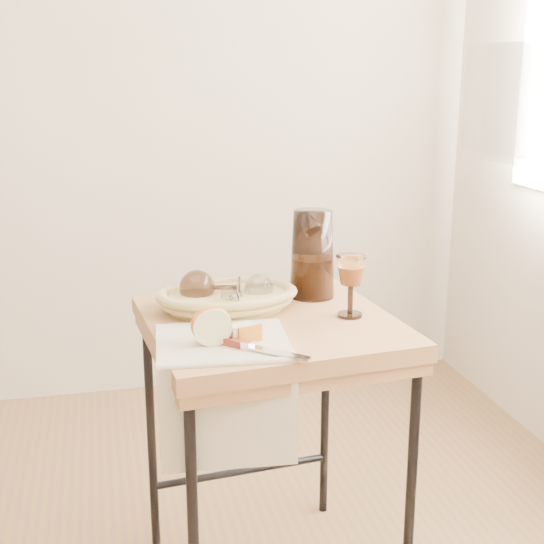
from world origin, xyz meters
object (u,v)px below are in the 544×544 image
object	(u,v)px
goblet_lying_a	(215,287)
pitcher	(312,254)
tea_towel	(223,342)
bread_basket	(227,300)
wine_goblet	(351,286)
side_table	(270,456)
goblet_lying_b	(247,292)
apple_half	(211,325)
table_knife	(251,345)

from	to	relation	value
goblet_lying_a	pitcher	xyz separation A→B (m)	(0.26, 0.05, 0.06)
tea_towel	bread_basket	world-z (taller)	bread_basket
bread_basket	wine_goblet	xyz separation A→B (m)	(0.28, -0.12, 0.05)
pitcher	tea_towel	bearing A→B (deg)	-157.77
tea_towel	pitcher	world-z (taller)	pitcher
side_table	pitcher	world-z (taller)	pitcher
goblet_lying_a	pitcher	distance (m)	0.27
goblet_lying_a	goblet_lying_b	distance (m)	0.08
bread_basket	apple_half	world-z (taller)	apple_half
side_table	wine_goblet	distance (m)	0.48
goblet_lying_a	bread_basket	bearing A→B (deg)	165.94
tea_towel	goblet_lying_b	world-z (taller)	goblet_lying_b
tea_towel	side_table	bearing A→B (deg)	49.94
bread_basket	goblet_lying_a	world-z (taller)	goblet_lying_a
goblet_lying_a	goblet_lying_b	bearing A→B (deg)	168.87
bread_basket	wine_goblet	world-z (taller)	wine_goblet
side_table	pitcher	bearing A→B (deg)	45.94
bread_basket	table_knife	bearing A→B (deg)	-90.75
goblet_lying_a	goblet_lying_b	size ratio (longest dim) A/B	1.22
side_table	tea_towel	xyz separation A→B (m)	(-0.14, -0.14, 0.37)
goblet_lying_a	apple_half	xyz separation A→B (m)	(-0.05, -0.25, -0.01)
wine_goblet	table_knife	bearing A→B (deg)	-147.76
goblet_lying_b	table_knife	xyz separation A→B (m)	(-0.05, -0.27, -0.03)
tea_towel	goblet_lying_b	bearing A→B (deg)	69.95
apple_half	table_knife	distance (m)	0.10
apple_half	goblet_lying_b	bearing A→B (deg)	59.42
bread_basket	goblet_lying_b	size ratio (longest dim) A/B	2.66
tea_towel	wine_goblet	size ratio (longest dim) A/B	1.88
pitcher	wine_goblet	bearing A→B (deg)	-100.17
goblet_lying_b	table_knife	size ratio (longest dim) A/B	0.47
goblet_lying_a	table_knife	bearing A→B (deg)	107.61
goblet_lying_a	wine_goblet	xyz separation A→B (m)	(0.31, -0.13, 0.02)
goblet_lying_b	pitcher	xyz separation A→B (m)	(0.19, 0.08, 0.07)
tea_towel	table_knife	size ratio (longest dim) A/B	1.16
pitcher	apple_half	world-z (taller)	pitcher
bread_basket	apple_half	size ratio (longest dim) A/B	3.47
goblet_lying_b	apple_half	world-z (taller)	apple_half
wine_goblet	bread_basket	bearing A→B (deg)	157.35
bread_basket	goblet_lying_a	size ratio (longest dim) A/B	2.18
side_table	goblet_lying_b	distance (m)	0.42
side_table	table_knife	world-z (taller)	table_knife
side_table	apple_half	distance (m)	0.47
apple_half	table_knife	size ratio (longest dim) A/B	0.36
tea_towel	goblet_lying_b	distance (m)	0.23
apple_half	table_knife	world-z (taller)	apple_half
goblet_lying_b	apple_half	size ratio (longest dim) A/B	1.31
goblet_lying_a	apple_half	size ratio (longest dim) A/B	1.59
table_knife	bread_basket	bearing A→B (deg)	133.07
apple_half	tea_towel	bearing A→B (deg)	16.68
apple_half	table_knife	bearing A→B (deg)	-38.69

